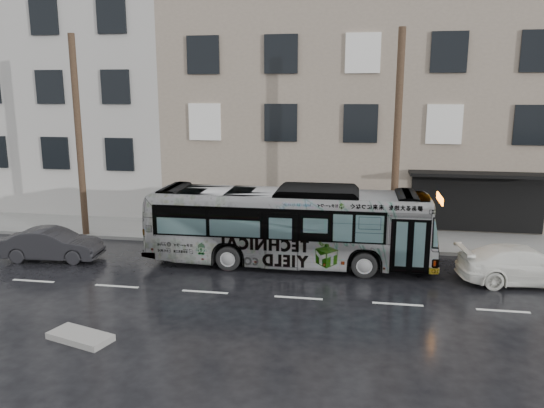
{
  "coord_description": "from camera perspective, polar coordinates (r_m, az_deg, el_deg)",
  "views": [
    {
      "loc": [
        5.08,
        -18.87,
        6.68
      ],
      "look_at": [
        1.47,
        2.5,
        2.06
      ],
      "focal_mm": 35.0,
      "sensor_mm": 36.0,
      "label": 1
    }
  ],
  "objects": [
    {
      "name": "white_sedan",
      "position": [
        20.88,
        25.45,
        -5.93
      ],
      "size": [
        4.78,
        2.44,
        1.33
      ],
      "primitive_type": "imported",
      "rotation": [
        0.0,
        0.0,
        1.7
      ],
      "color": "white",
      "rests_on": "ground"
    },
    {
      "name": "ground",
      "position": [
        20.65,
        -5.22,
        -6.9
      ],
      "size": [
        120.0,
        120.0,
        0.0
      ],
      "primitive_type": "plane",
      "color": "black",
      "rests_on": "ground"
    },
    {
      "name": "building_grey",
      "position": [
        40.35,
        -25.99,
        12.72
      ],
      "size": [
        26.0,
        15.0,
        16.0
      ],
      "primitive_type": "cube",
      "color": "#A6A29D",
      "rests_on": "ground"
    },
    {
      "name": "utility_pole_rear",
      "position": [
        25.57,
        -20.06,
        6.75
      ],
      "size": [
        0.3,
        0.3,
        9.0
      ],
      "primitive_type": "cylinder",
      "color": "#493624",
      "rests_on": "sidewalk"
    },
    {
      "name": "sidewalk",
      "position": [
        25.19,
        -2.39,
        -3.19
      ],
      "size": [
        90.0,
        3.6,
        0.15
      ],
      "primitive_type": "cube",
      "color": "gray",
      "rests_on": "ground"
    },
    {
      "name": "sign_post",
      "position": [
        22.94,
        15.63,
        -1.86
      ],
      "size": [
        0.06,
        0.06,
        2.4
      ],
      "primitive_type": "cylinder",
      "color": "slate",
      "rests_on": "sidewalk"
    },
    {
      "name": "utility_pole_front",
      "position": [
        22.31,
        13.28,
        6.49
      ],
      "size": [
        0.3,
        0.3,
        9.0
      ],
      "primitive_type": "cylinder",
      "color": "#493624",
      "rests_on": "sidewalk"
    },
    {
      "name": "building_taupe",
      "position": [
        31.59,
        9.57,
        9.72
      ],
      "size": [
        20.0,
        12.0,
        11.0
      ],
      "primitive_type": "cube",
      "color": "gray",
      "rests_on": "ground"
    },
    {
      "name": "bus",
      "position": [
        20.67,
        1.8,
        -2.35
      ],
      "size": [
        11.16,
        2.7,
        3.1
      ],
      "primitive_type": "imported",
      "rotation": [
        0.0,
        0.0,
        1.58
      ],
      "color": "#B2B2B2",
      "rests_on": "ground"
    },
    {
      "name": "slush_pile",
      "position": [
        15.87,
        -19.92,
        -13.28
      ],
      "size": [
        1.96,
        1.29,
        0.18
      ],
      "primitive_type": "cube",
      "rotation": [
        0.0,
        0.0,
        -0.3
      ],
      "color": "gray",
      "rests_on": "ground"
    },
    {
      "name": "dark_sedan",
      "position": [
        23.17,
        -22.55,
        -4.03
      ],
      "size": [
        4.0,
        1.71,
        1.28
      ],
      "primitive_type": "imported",
      "rotation": [
        0.0,
        0.0,
        1.66
      ],
      "color": "black",
      "rests_on": "ground"
    }
  ]
}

